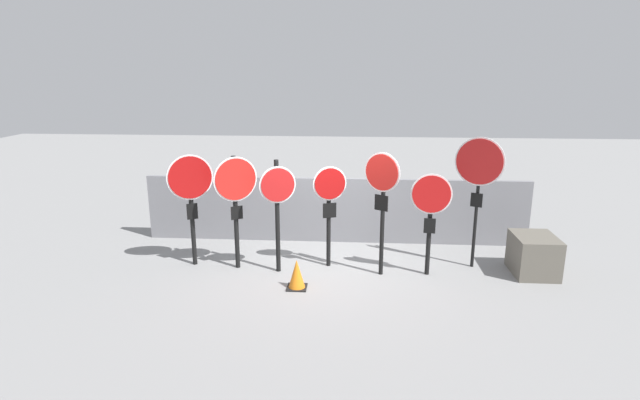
{
  "coord_description": "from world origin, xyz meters",
  "views": [
    {
      "loc": [
        0.43,
        -9.32,
        3.83
      ],
      "look_at": [
        -0.23,
        0.0,
        1.38
      ],
      "focal_mm": 28.0,
      "sensor_mm": 36.0,
      "label": 1
    }
  ],
  "objects": [
    {
      "name": "traffic_cone_0",
      "position": [
        -0.58,
        -1.05,
        0.27
      ],
      "size": [
        0.36,
        0.36,
        0.54
      ],
      "color": "black",
      "rests_on": "ground"
    },
    {
      "name": "ground_plane",
      "position": [
        0.0,
        0.0,
        0.0
      ],
      "size": [
        40.0,
        40.0,
        0.0
      ],
      "primitive_type": "plane",
      "color": "gray"
    },
    {
      "name": "storage_crate",
      "position": [
        3.89,
        -0.07,
        0.38
      ],
      "size": [
        0.78,
        0.96,
        0.76
      ],
      "color": "#605B51",
      "rests_on": "ground"
    },
    {
      "name": "fence_back",
      "position": [
        0.0,
        1.54,
        0.74
      ],
      "size": [
        8.61,
        0.12,
        1.48
      ],
      "color": "slate",
      "rests_on": "ground"
    },
    {
      "name": "stop_sign_3",
      "position": [
        -0.05,
        0.02,
        1.39
      ],
      "size": [
        0.64,
        0.25,
        2.04
      ],
      "rotation": [
        0.0,
        0.0,
        0.33
      ],
      "color": "black",
      "rests_on": "ground"
    },
    {
      "name": "stop_sign_2",
      "position": [
        -1.01,
        -0.33,
        1.47
      ],
      "size": [
        0.65,
        0.3,
        2.21
      ],
      "rotation": [
        0.0,
        0.0,
        0.4
      ],
      "color": "black",
      "rests_on": "ground"
    },
    {
      "name": "stop_sign_5",
      "position": [
        1.85,
        -0.29,
        1.37
      ],
      "size": [
        0.76,
        0.18,
        1.99
      ],
      "rotation": [
        0.0,
        0.0,
        -0.11
      ],
      "color": "black",
      "rests_on": "ground"
    },
    {
      "name": "stop_sign_1",
      "position": [
        -1.84,
        -0.2,
        1.56
      ],
      "size": [
        0.74,
        0.49,
        2.25
      ],
      "rotation": [
        0.0,
        0.0,
        0.57
      ],
      "color": "black",
      "rests_on": "ground"
    },
    {
      "name": "stop_sign_6",
      "position": [
        2.79,
        0.17,
        1.95
      ],
      "size": [
        0.86,
        0.42,
        2.61
      ],
      "rotation": [
        0.0,
        0.0,
        -0.44
      ],
      "color": "black",
      "rests_on": "ground"
    },
    {
      "name": "stop_sign_0",
      "position": [
        -2.75,
        -0.1,
        1.55
      ],
      "size": [
        0.8,
        0.43,
        2.26
      ],
      "rotation": [
        0.0,
        0.0,
        0.48
      ],
      "color": "black",
      "rests_on": "ground"
    },
    {
      "name": "stop_sign_4",
      "position": [
        0.94,
        -0.34,
        1.68
      ],
      "size": [
        0.62,
        0.42,
        2.38
      ],
      "rotation": [
        0.0,
        0.0,
        -0.58
      ],
      "color": "black",
      "rests_on": "ground"
    }
  ]
}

